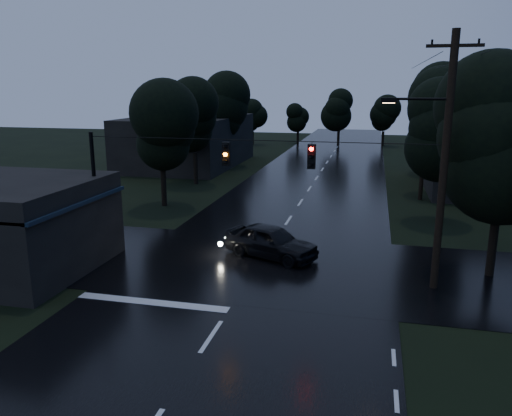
% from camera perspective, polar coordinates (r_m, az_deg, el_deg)
% --- Properties ---
extents(main_road, '(12.00, 120.00, 0.02)m').
position_cam_1_polar(main_road, '(40.17, 6.13, 2.16)').
color(main_road, black).
rests_on(main_road, ground).
extents(cross_street, '(60.00, 9.00, 0.02)m').
position_cam_1_polar(cross_street, '(23.04, 0.37, -6.50)').
color(cross_street, black).
rests_on(cross_street, ground).
extents(building_far_right, '(10.00, 14.00, 4.40)m').
position_cam_1_polar(building_far_right, '(44.42, 25.18, 4.92)').
color(building_far_right, black).
rests_on(building_far_right, ground).
extents(building_far_left, '(10.00, 16.00, 5.00)m').
position_cam_1_polar(building_far_left, '(52.85, -7.73, 7.60)').
color(building_far_left, black).
rests_on(building_far_left, ground).
extents(utility_pole_main, '(3.50, 0.30, 10.00)m').
position_cam_1_polar(utility_pole_main, '(20.43, 20.52, 5.26)').
color(utility_pole_main, black).
rests_on(utility_pole_main, ground).
extents(utility_pole_far, '(2.00, 0.30, 7.50)m').
position_cam_1_polar(utility_pole_far, '(37.47, 18.65, 6.71)').
color(utility_pole_far, black).
rests_on(utility_pole_far, ground).
extents(anchor_pole_left, '(0.18, 0.18, 6.00)m').
position_cam_1_polar(anchor_pole_left, '(24.08, -17.86, 1.15)').
color(anchor_pole_left, black).
rests_on(anchor_pole_left, ground).
extents(span_signals, '(15.00, 0.37, 1.12)m').
position_cam_1_polar(span_signals, '(20.70, 1.27, 6.18)').
color(span_signals, black).
rests_on(span_signals, ground).
extents(tree_corner_near, '(4.48, 4.48, 9.44)m').
position_cam_1_polar(tree_corner_near, '(22.77, 26.60, 7.33)').
color(tree_corner_near, black).
rests_on(tree_corner_near, ground).
extents(tree_left_a, '(3.92, 3.92, 8.26)m').
position_cam_1_polar(tree_left_a, '(34.13, -10.79, 8.87)').
color(tree_left_a, black).
rests_on(tree_left_a, ground).
extents(tree_left_b, '(4.20, 4.20, 8.85)m').
position_cam_1_polar(tree_left_b, '(41.73, -7.08, 10.35)').
color(tree_left_b, black).
rests_on(tree_left_b, ground).
extents(tree_left_c, '(4.48, 4.48, 9.44)m').
position_cam_1_polar(tree_left_c, '(51.37, -3.81, 11.43)').
color(tree_left_c, black).
rests_on(tree_left_c, ground).
extents(tree_right_a, '(4.20, 4.20, 8.85)m').
position_cam_1_polar(tree_right_a, '(31.45, 21.12, 8.51)').
color(tree_right_a, black).
rests_on(tree_right_a, ground).
extents(tree_right_b, '(4.48, 4.48, 9.44)m').
position_cam_1_polar(tree_right_b, '(39.42, 20.55, 9.96)').
color(tree_right_b, black).
rests_on(tree_right_b, ground).
extents(tree_right_c, '(4.76, 4.76, 10.03)m').
position_cam_1_polar(tree_right_c, '(49.40, 19.90, 11.02)').
color(tree_right_c, black).
rests_on(tree_right_c, ground).
extents(car, '(5.01, 3.47, 1.58)m').
position_cam_1_polar(car, '(23.81, 1.71, -3.82)').
color(car, black).
rests_on(car, ground).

